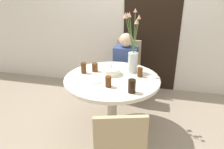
# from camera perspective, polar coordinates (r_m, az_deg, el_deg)

# --- Properties ---
(ground_plane) EXTENTS (16.00, 16.00, 0.00)m
(ground_plane) POSITION_cam_1_polar(r_m,az_deg,el_deg) (2.88, 0.00, -14.06)
(ground_plane) COLOR gray
(wall_back) EXTENTS (8.00, 0.05, 2.60)m
(wall_back) POSITION_cam_1_polar(r_m,az_deg,el_deg) (3.66, 5.11, 16.08)
(wall_back) COLOR silver
(wall_back) RESTS_ON ground_plane
(doorway_panel) EXTENTS (0.90, 0.01, 2.05)m
(doorway_panel) POSITION_cam_1_polar(r_m,az_deg,el_deg) (3.64, 10.24, 11.39)
(doorway_panel) COLOR black
(doorway_panel) RESTS_ON ground_plane
(dining_table) EXTENTS (1.10, 1.10, 0.72)m
(dining_table) POSITION_cam_1_polar(r_m,az_deg,el_deg) (2.57, 0.00, -3.51)
(dining_table) COLOR silver
(dining_table) RESTS_ON ground_plane
(chair_far_back) EXTENTS (0.41, 0.41, 0.91)m
(chair_far_back) POSITION_cam_1_polar(r_m,az_deg,el_deg) (3.47, 4.02, 2.25)
(chair_far_back) COLOR #9E896B
(chair_far_back) RESTS_ON ground_plane
(birthday_cake) EXTENTS (0.21, 0.21, 0.12)m
(birthday_cake) POSITION_cam_1_polar(r_m,az_deg,el_deg) (2.59, -0.17, 0.86)
(birthday_cake) COLOR white
(birthday_cake) RESTS_ON dining_table
(flower_vase) EXTENTS (0.20, 0.24, 0.75)m
(flower_vase) POSITION_cam_1_polar(r_m,az_deg,el_deg) (2.61, 5.43, 5.43)
(flower_vase) COLOR silver
(flower_vase) RESTS_ON dining_table
(side_plate) EXTENTS (0.19, 0.19, 0.01)m
(side_plate) POSITION_cam_1_polar(r_m,az_deg,el_deg) (2.44, -4.57, -1.59)
(side_plate) COLOR silver
(side_plate) RESTS_ON dining_table
(drink_glass_0) EXTENTS (0.06, 0.06, 0.11)m
(drink_glass_0) POSITION_cam_1_polar(r_m,az_deg,el_deg) (2.54, 7.34, 0.59)
(drink_glass_0) COLOR #51280F
(drink_glass_0) RESTS_ON dining_table
(drink_glass_1) EXTENTS (0.07, 0.07, 0.10)m
(drink_glass_1) POSITION_cam_1_polar(r_m,az_deg,el_deg) (2.68, -4.48, 1.89)
(drink_glass_1) COLOR #51280F
(drink_glass_1) RESTS_ON dining_table
(drink_glass_2) EXTENTS (0.06, 0.06, 0.13)m
(drink_glass_2) POSITION_cam_1_polar(r_m,az_deg,el_deg) (2.64, -7.43, 1.75)
(drink_glass_2) COLOR #51280F
(drink_glass_2) RESTS_ON dining_table
(drink_glass_3) EXTENTS (0.08, 0.08, 0.14)m
(drink_glass_3) POSITION_cam_1_polar(r_m,az_deg,el_deg) (2.17, 5.21, -3.04)
(drink_glass_3) COLOR black
(drink_glass_3) RESTS_ON dining_table
(drink_glass_4) EXTENTS (0.07, 0.07, 0.12)m
(drink_glass_4) POSITION_cam_1_polar(r_m,az_deg,el_deg) (2.28, -0.96, -1.89)
(drink_glass_4) COLOR #51280F
(drink_glass_4) RESTS_ON dining_table
(person_guest) EXTENTS (0.34, 0.24, 1.07)m
(person_guest) POSITION_cam_1_polar(r_m,az_deg,el_deg) (3.32, 3.50, 1.14)
(person_guest) COLOR #383333
(person_guest) RESTS_ON ground_plane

